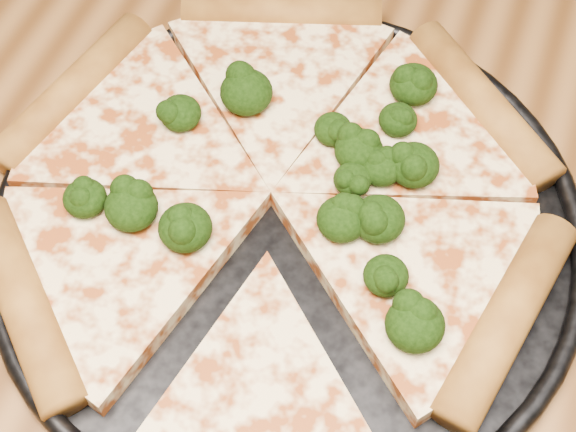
% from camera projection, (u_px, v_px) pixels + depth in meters
% --- Properties ---
extents(dining_table, '(1.20, 0.90, 0.75)m').
position_uv_depth(dining_table, '(448.00, 326.00, 0.59)').
color(dining_table, brown).
rests_on(dining_table, ground).
extents(pizza_pan, '(0.37, 0.37, 0.02)m').
position_uv_depth(pizza_pan, '(288.00, 223.00, 0.52)').
color(pizza_pan, black).
rests_on(pizza_pan, dining_table).
extents(pizza, '(0.37, 0.41, 0.03)m').
position_uv_depth(pizza, '(270.00, 204.00, 0.51)').
color(pizza, '#FFDF9C').
rests_on(pizza, pizza_pan).
extents(broccoli_florets, '(0.24, 0.20, 0.03)m').
position_uv_depth(broccoli_florets, '(311.00, 178.00, 0.51)').
color(broccoli_florets, black).
rests_on(broccoli_florets, pizza).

